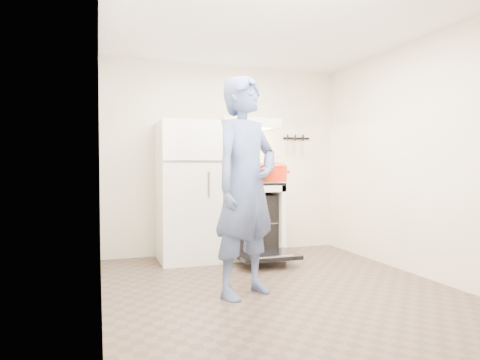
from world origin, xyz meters
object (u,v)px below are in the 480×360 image
stove_body (249,220)px  person (246,186)px  refrigerator (187,191)px  tea_kettle (237,170)px  dutch_oven (271,174)px

stove_body → person: (-0.59, -1.58, 0.53)m
refrigerator → stove_body: refrigerator is taller
refrigerator → stove_body: bearing=1.8°
refrigerator → stove_body: (0.81, 0.02, -0.39)m
tea_kettle → dutch_oven: bearing=-95.3°
dutch_oven → tea_kettle: bearing=84.7°
person → dutch_oven: 0.43m
refrigerator → stove_body: size_ratio=1.85×
person → stove_body: bearing=42.5°
stove_body → dutch_oven: 1.49m
stove_body → dutch_oven: (-0.25, -1.33, 0.63)m
tea_kettle → person: person is taller
stove_body → tea_kettle: bearing=120.7°
person → refrigerator: bearing=71.2°
dutch_oven → person: bearing=-144.5°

